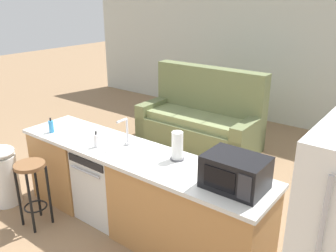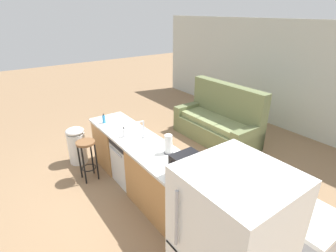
# 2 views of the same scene
# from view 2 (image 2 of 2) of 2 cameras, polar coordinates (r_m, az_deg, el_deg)

# --- Properties ---
(ground_plane) EXTENTS (24.00, 24.00, 0.00)m
(ground_plane) POSITION_cam_2_polar(r_m,az_deg,el_deg) (4.63, -5.78, -13.04)
(ground_plane) COLOR #896B4C
(wall_back) EXTENTS (10.00, 0.06, 2.60)m
(wall_back) POSITION_cam_2_polar(r_m,az_deg,el_deg) (6.83, 27.61, 8.79)
(wall_back) COLOR beige
(wall_back) RESTS_ON ground_plane
(kitchen_counter) EXTENTS (2.94, 0.66, 0.90)m
(kitchen_counter) POSITION_cam_2_polar(r_m,az_deg,el_deg) (4.22, -4.34, -10.10)
(kitchen_counter) COLOR #B77F47
(kitchen_counter) RESTS_ON ground_plane
(dishwasher) EXTENTS (0.58, 0.61, 0.84)m
(dishwasher) POSITION_cam_2_polar(r_m,az_deg,el_deg) (4.58, -7.60, -7.25)
(dishwasher) COLOR silver
(dishwasher) RESTS_ON ground_plane
(stove_range) EXTENTS (0.76, 0.68, 0.90)m
(stove_range) POSITION_cam_2_polar(r_m,az_deg,el_deg) (3.41, 25.55, -21.97)
(stove_range) COLOR #A8AAB2
(stove_range) RESTS_ON ground_plane
(microwave) EXTENTS (0.50, 0.37, 0.28)m
(microwave) POSITION_cam_2_polar(r_m,az_deg,el_deg) (3.17, 5.37, -9.38)
(microwave) COLOR black
(microwave) RESTS_ON kitchen_counter
(sink_faucet) EXTENTS (0.07, 0.18, 0.30)m
(sink_faucet) POSITION_cam_2_polar(r_m,az_deg,el_deg) (4.16, -5.49, -0.98)
(sink_faucet) COLOR silver
(sink_faucet) RESTS_ON kitchen_counter
(paper_towel_roll) EXTENTS (0.14, 0.14, 0.28)m
(paper_towel_roll) POSITION_cam_2_polar(r_m,az_deg,el_deg) (3.71, 0.10, -3.99)
(paper_towel_roll) COLOR #4C4C51
(paper_towel_roll) RESTS_ON kitchen_counter
(soap_bottle) EXTENTS (0.06, 0.06, 0.18)m
(soap_bottle) POSITION_cam_2_polar(r_m,az_deg,el_deg) (4.26, -9.53, -1.43)
(soap_bottle) COLOR silver
(soap_bottle) RESTS_ON kitchen_counter
(dish_soap_bottle) EXTENTS (0.06, 0.06, 0.18)m
(dish_soap_bottle) POSITION_cam_2_polar(r_m,az_deg,el_deg) (4.86, -13.78, 1.47)
(dish_soap_bottle) COLOR #338CCC
(dish_soap_bottle) RESTS_ON kitchen_counter
(kettle) EXTENTS (0.21, 0.17, 0.19)m
(kettle) POSITION_cam_2_polar(r_m,az_deg,el_deg) (3.22, 25.89, -12.59)
(kettle) COLOR silver
(kettle) RESTS_ON stove_range
(bar_stool) EXTENTS (0.32, 0.32, 0.74)m
(bar_stool) POSITION_cam_2_polar(r_m,az_deg,el_deg) (4.74, -17.26, -5.47)
(bar_stool) COLOR brown
(bar_stool) RESTS_ON ground_plane
(trash_bin) EXTENTS (0.35, 0.35, 0.74)m
(trash_bin) POSITION_cam_2_polar(r_m,az_deg,el_deg) (5.39, -19.24, -3.89)
(trash_bin) COLOR white
(trash_bin) RESTS_ON ground_plane
(couch) EXTENTS (2.01, 0.92, 1.27)m
(couch) POSITION_cam_2_polar(r_m,az_deg,el_deg) (6.15, 11.09, 0.72)
(couch) COLOR #667047
(couch) RESTS_ON ground_plane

